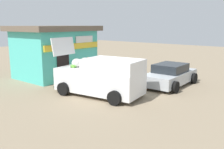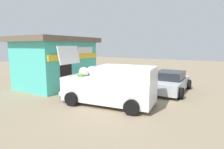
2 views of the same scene
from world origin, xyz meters
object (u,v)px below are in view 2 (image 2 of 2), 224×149
vendor_standing (93,78)px  customer_bending (74,85)px  delivery_van (111,85)px  parked_sedan (170,82)px  unloaded_banana_pile (64,94)px  storefront_bar (56,61)px  paint_bucket (102,82)px

vendor_standing → customer_bending: size_ratio=1.24×
delivery_van → customer_bending: (-0.46, 2.02, -0.14)m
parked_sedan → vendor_standing: size_ratio=2.43×
delivery_van → unloaded_banana_pile: (-0.41, 2.80, -0.73)m
vendor_standing → unloaded_banana_pile: vendor_standing is taller
storefront_bar → customer_bending: storefront_bar is taller
storefront_bar → paint_bucket: size_ratio=13.42×
parked_sedan → vendor_standing: bearing=128.2°
unloaded_banana_pile → vendor_standing: bearing=-26.7°
parked_sedan → unloaded_banana_pile: 6.34m
unloaded_banana_pile → parked_sedan: bearing=-45.2°
delivery_van → vendor_standing: size_ratio=2.90×
vendor_standing → unloaded_banana_pile: size_ratio=2.12×
parked_sedan → storefront_bar: bearing=110.3°
storefront_bar → parked_sedan: 7.70m
customer_bending → paint_bucket: 4.05m
unloaded_banana_pile → storefront_bar: bearing=55.6°
parked_sedan → paint_bucket: (-0.62, 4.68, -0.40)m
storefront_bar → parked_sedan: storefront_bar is taller
storefront_bar → vendor_standing: storefront_bar is taller
vendor_standing → customer_bending: (-1.57, -0.01, -0.14)m
unloaded_banana_pile → paint_bucket: (3.85, 0.19, -0.02)m
parked_sedan → customer_bending: customer_bending is taller
delivery_van → vendor_standing: delivery_van is taller
storefront_bar → delivery_van: 5.69m
vendor_standing → delivery_van: bearing=-118.8°
delivery_van → parked_sedan: 4.40m
vendor_standing → paint_bucket: vendor_standing is taller
vendor_standing → customer_bending: 1.58m
paint_bucket → unloaded_banana_pile: bearing=-177.1°
unloaded_banana_pile → customer_bending: bearing=-93.0°
storefront_bar → delivery_van: storefront_bar is taller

